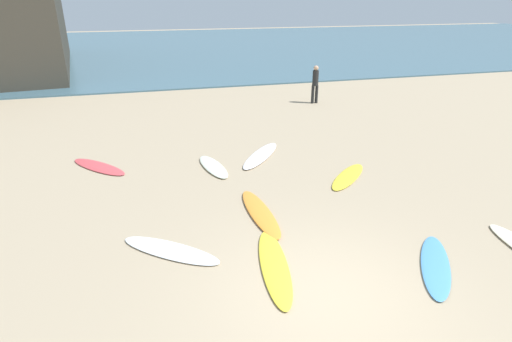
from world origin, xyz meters
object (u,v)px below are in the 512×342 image
Objects in this scene: surfboard_0 at (348,176)px; surfboard_2 at (99,167)px; surfboard_3 at (260,213)px; surfboard_6 at (213,167)px; surfboard_4 at (435,265)px; beachgoer_near at (315,82)px; surfboard_8 at (274,266)px; surfboard_7 at (171,250)px; surfboard_5 at (261,155)px.

surfboard_2 is (-6.83, 2.61, -0.00)m from surfboard_0.
surfboard_6 is (-0.58, 3.07, 0.00)m from surfboard_3.
surfboard_2 is 1.04× the size of surfboard_4.
surfboard_2 is at bearing 154.16° from surfboard_6.
surfboard_3 is 1.38× the size of beachgoer_near.
surfboard_8 is (-2.94, 0.79, 0.00)m from surfboard_4.
surfboard_4 is 5.14m from surfboard_7.
surfboard_4 is at bearing 130.91° from surfboard_3.
surfboard_7 is (-4.80, 1.83, 0.00)m from surfboard_4.
surfboard_8 is at bearing -120.60° from beachgoer_near.
surfboard_4 is (2.65, -2.82, -0.01)m from surfboard_3.
beachgoer_near is (5.99, 6.60, 0.94)m from surfboard_6.
surfboard_6 is at bearing -125.15° from surfboard_5.
beachgoer_near is (5.42, 9.67, 0.94)m from surfboard_3.
beachgoer_near reaches higher than surfboard_2.
surfboard_6 is 5.10m from surfboard_8.
surfboard_5 is at bearing -176.20° from surfboard_7.
surfboard_8 reaches higher than surfboard_0.
surfboard_0 is 0.99× the size of surfboard_4.
surfboard_5 is at bearing -108.39° from surfboard_3.
surfboard_8 reaches higher than surfboard_2.
surfboard_7 is at bearing -20.21° from surfboard_8.
surfboard_5 reaches higher than surfboard_3.
surfboard_4 is at bearing -71.55° from surfboard_6.
surfboard_3 is at bearing 70.52° from surfboard_0.
surfboard_8 is (-3.26, -3.40, 0.00)m from surfboard_0.
surfboard_0 is 2.93m from surfboard_5.
surfboard_4 is (6.51, -6.81, 0.00)m from surfboard_2.
surfboard_7 is (-5.11, -2.37, 0.00)m from surfboard_0.
surfboard_3 reaches higher than surfboard_0.
surfboard_3 is 2.37m from surfboard_7.
surfboard_0 is 4.71m from surfboard_8.
surfboard_5 reaches higher than surfboard_8.
surfboard_8 is at bearing 79.48° from surfboard_2.
surfboard_8 is (-0.30, -2.03, -0.01)m from surfboard_3.
surfboard_6 reaches higher than surfboard_7.
surfboard_2 is at bearing -122.35° from surfboard_7.
surfboard_5 reaches higher than surfboard_0.
surfboard_5 reaches higher than surfboard_7.
surfboard_6 is 0.87× the size of surfboard_7.
surfboard_2 is 1.15× the size of surfboard_6.
surfboard_5 is at bearing -130.32° from beachgoer_near.
surfboard_2 is at bearing -153.10° from beachgoer_near.
surfboard_0 is 8.70m from beachgoer_near.
beachgoer_near is at bearing -121.53° from surfboard_3.
surfboard_8 is at bearing 79.40° from surfboard_3.
surfboard_0 is 0.85× the size of surfboard_8.
surfboard_3 reaches higher than surfboard_7.
surfboard_4 is 0.84× the size of surfboard_5.
surfboard_2 is 5.27m from surfboard_7.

